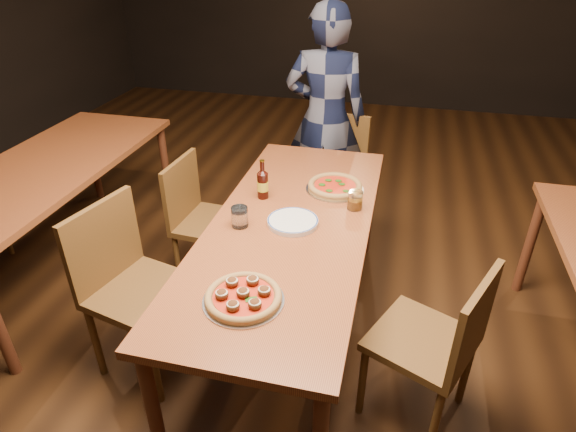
% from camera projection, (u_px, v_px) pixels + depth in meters
% --- Properties ---
extents(ground, '(9.00, 9.00, 0.00)m').
position_uv_depth(ground, '(290.00, 331.00, 2.84)').
color(ground, black).
extents(table_main, '(0.80, 2.00, 0.75)m').
position_uv_depth(table_main, '(290.00, 235.00, 2.49)').
color(table_main, maroon).
rests_on(table_main, ground).
extents(table_left, '(0.80, 2.00, 0.75)m').
position_uv_depth(table_left, '(45.00, 176.00, 3.09)').
color(table_left, maroon).
rests_on(table_left, ground).
extents(chair_main_nw, '(0.54, 0.54, 0.97)m').
position_uv_depth(chair_main_nw, '(143.00, 291.00, 2.40)').
color(chair_main_nw, '#563C16').
rests_on(chair_main_nw, ground).
extents(chair_main_sw, '(0.44, 0.44, 0.88)m').
position_uv_depth(chair_main_sw, '(212.00, 222.00, 3.06)').
color(chair_main_sw, '#563C16').
rests_on(chair_main_sw, ground).
extents(chair_main_e, '(0.56, 0.56, 0.90)m').
position_uv_depth(chair_main_e, '(422.00, 339.00, 2.16)').
color(chair_main_e, '#563C16').
rests_on(chair_main_e, ground).
extents(chair_end, '(0.50, 0.50, 0.91)m').
position_uv_depth(chair_end, '(332.00, 174.00, 3.64)').
color(chair_end, '#563C16').
rests_on(chair_end, ground).
extents(pizza_meatball, '(0.33, 0.33, 0.06)m').
position_uv_depth(pizza_meatball, '(243.00, 297.00, 1.93)').
color(pizza_meatball, '#B7B7BF').
rests_on(pizza_meatball, table_main).
extents(pizza_margherita, '(0.33, 0.33, 0.04)m').
position_uv_depth(pizza_margherita, '(335.00, 186.00, 2.76)').
color(pizza_margherita, '#B7B7BF').
rests_on(pizza_margherita, table_main).
extents(plate_stack, '(0.26, 0.26, 0.02)m').
position_uv_depth(plate_stack, '(293.00, 222.00, 2.44)').
color(plate_stack, white).
rests_on(plate_stack, table_main).
extents(beer_bottle, '(0.06, 0.06, 0.22)m').
position_uv_depth(beer_bottle, '(263.00, 185.00, 2.65)').
color(beer_bottle, black).
rests_on(beer_bottle, table_main).
extents(water_glass, '(0.08, 0.08, 0.11)m').
position_uv_depth(water_glass, '(240.00, 217.00, 2.41)').
color(water_glass, white).
rests_on(water_glass, table_main).
extents(amber_glass, '(0.08, 0.08, 0.10)m').
position_uv_depth(amber_glass, '(355.00, 200.00, 2.56)').
color(amber_glass, '#9E5911').
rests_on(amber_glass, table_main).
extents(diner, '(0.62, 0.42, 1.67)m').
position_uv_depth(diner, '(325.00, 119.00, 3.58)').
color(diner, black).
rests_on(diner, ground).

